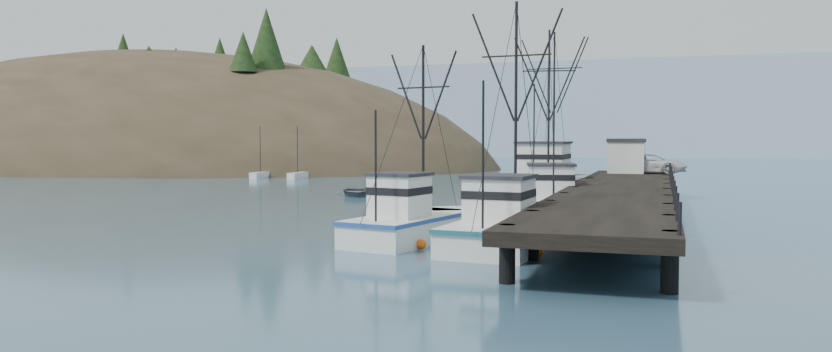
% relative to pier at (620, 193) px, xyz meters
% --- Properties ---
extents(ground, '(400.00, 400.00, 0.00)m').
position_rel_pier_xyz_m(ground, '(-14.00, -16.00, -1.69)').
color(ground, '#31566E').
rests_on(ground, ground).
extents(pier, '(6.00, 44.00, 2.00)m').
position_rel_pier_xyz_m(pier, '(0.00, 0.00, 0.00)').
color(pier, black).
rests_on(pier, ground).
extents(headland, '(134.80, 78.00, 51.00)m').
position_rel_pier_xyz_m(headland, '(-88.95, 62.61, -6.24)').
color(headland, '#382D1E').
rests_on(headland, ground).
extents(distant_ridge, '(360.00, 40.00, 26.00)m').
position_rel_pier_xyz_m(distant_ridge, '(-4.00, 154.00, -1.69)').
color(distant_ridge, '#9EB2C6').
rests_on(distant_ridge, ground).
extents(distant_ridge_far, '(180.00, 25.00, 18.00)m').
position_rel_pier_xyz_m(distant_ridge_far, '(-54.00, 169.00, -1.69)').
color(distant_ridge_far, silver).
rests_on(distant_ridge_far, ground).
extents(moored_sailboats, '(16.73, 20.19, 6.35)m').
position_rel_pier_xyz_m(moored_sailboats, '(-46.47, 40.60, -1.36)').
color(moored_sailboats, white).
rests_on(moored_sailboats, ground).
extents(trawler_near, '(4.41, 11.44, 11.53)m').
position_rel_pier_xyz_m(trawler_near, '(-4.25, -11.40, -0.87)').
color(trawler_near, white).
rests_on(trawler_near, ground).
extents(trawler_mid, '(4.75, 9.61, 9.70)m').
position_rel_pier_xyz_m(trawler_mid, '(-8.86, -11.23, -0.87)').
color(trawler_mid, white).
rests_on(trawler_mid, ground).
extents(trawler_far, '(5.89, 12.18, 12.26)m').
position_rel_pier_xyz_m(trawler_far, '(-4.58, 3.28, -0.87)').
color(trawler_far, white).
rests_on(trawler_far, ground).
extents(work_vessel, '(5.34, 15.92, 13.26)m').
position_rel_pier_xyz_m(work_vessel, '(-5.70, 11.15, -0.46)').
color(work_vessel, slate).
rests_on(work_vessel, ground).
extents(pier_shed, '(3.00, 3.20, 2.80)m').
position_rel_pier_xyz_m(pier_shed, '(-0.47, 18.00, 1.73)').
color(pier_shed, silver).
rests_on(pier_shed, pier).
extents(pickup_truck, '(5.91, 3.58, 1.53)m').
position_rel_pier_xyz_m(pickup_truck, '(1.50, 18.00, 1.08)').
color(pickup_truck, silver).
rests_on(pickup_truck, pier).
extents(motorboat, '(5.39, 6.02, 1.03)m').
position_rel_pier_xyz_m(motorboat, '(-22.05, 12.71, -1.69)').
color(motorboat, '#505359').
rests_on(motorboat, ground).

